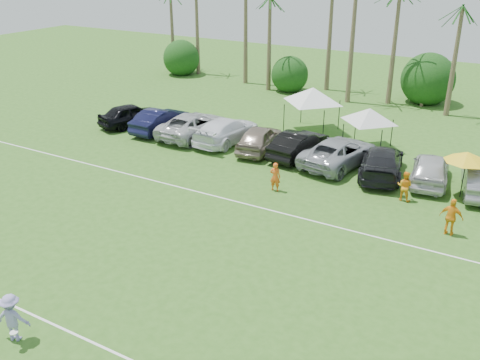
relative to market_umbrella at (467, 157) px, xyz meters
The scene contains 22 objects.
field_lines 17.55m from the market_umbrella, 133.61° to the right, with size 80.00×12.10×0.01m.
palm_tree_4 24.19m from the market_umbrella, 132.59° to the left, with size 2.40×2.40×8.90m.
palm_tree_5 21.98m from the market_umbrella, 124.58° to the left, with size 2.40×2.40×9.90m.
bush_tree_0 36.05m from the market_umbrella, 149.30° to the left, with size 4.00×4.00×4.00m.
bush_tree_1 25.75m from the market_umbrella, 134.36° to the left, with size 4.00×4.00×4.00m.
bush_tree_2 19.37m from the market_umbrella, 108.05° to the left, with size 4.00×4.00×4.00m.
sideline_player_a 10.13m from the market_umbrella, 154.66° to the right, with size 0.61×0.40×1.66m, color #EB5B1A.
sideline_player_b 3.56m from the market_umbrella, 142.84° to the right, with size 0.80×0.62×1.64m, color orange.
sideline_player_c 4.85m from the market_umbrella, 86.85° to the right, with size 1.08×0.45×1.84m, color orange.
canopy_tent_left 13.22m from the market_umbrella, 150.54° to the left, with size 4.67×4.67×3.79m.
canopy_tent_right 8.46m from the market_umbrella, 143.79° to the left, with size 3.96×3.96×3.21m.
market_umbrella is the anchor object (origin of this frame).
frisbee_player 22.79m from the market_umbrella, 119.65° to the right, with size 1.32×1.06×1.79m.
parked_car_0 23.81m from the market_umbrella, behind, with size 2.01×5.01×1.71m, color black.
parked_car_1 21.09m from the market_umbrella, behind, with size 1.81×5.18×1.71m, color #111333.
parked_car_2 18.38m from the market_umbrella, behind, with size 2.83×6.14×1.71m, color #B7B7B8.
parked_car_3 15.68m from the market_umbrella, behind, with size 2.39×5.88×1.71m, color white.
parked_car_4 12.94m from the market_umbrella, behind, with size 2.01×5.01×1.71m, color gray.
parked_car_5 10.27m from the market_umbrella, behind, with size 1.81×5.18×1.71m, color black.
parked_car_6 7.59m from the market_umbrella, behind, with size 2.83×6.14×1.71m, color #989BA1.
parked_car_7 4.93m from the market_umbrella, 169.81° to the left, with size 2.39×5.88×1.71m, color black.
parked_car_8 2.66m from the market_umbrella, 149.27° to the left, with size 2.01×5.01×1.71m, color silver.
Camera 1 is at (14.80, -8.03, 12.39)m, focal length 40.00 mm.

